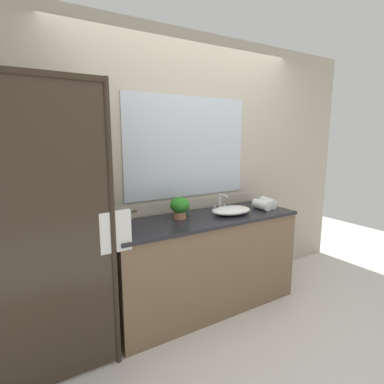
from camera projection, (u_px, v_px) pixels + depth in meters
name	position (u px, v px, depth m)	size (l,w,h in m)	color
ground_plane	(205.00, 307.00, 2.98)	(8.00, 8.00, 0.00)	silver
wall_back_with_mirror	(187.00, 170.00, 3.03)	(4.40, 0.06, 2.60)	#B2A893
vanity_cabinet	(205.00, 263.00, 2.90)	(1.80, 0.58, 0.90)	brown
shower_enclosure	(59.00, 232.00, 1.98)	(1.20, 0.59, 2.00)	#2D2319
sink_basin	(231.00, 210.00, 2.93)	(0.40, 0.28, 0.07)	white
faucet	(220.00, 205.00, 3.07)	(0.17, 0.13, 0.17)	silver
potted_plant	(180.00, 207.00, 2.75)	(0.18, 0.18, 0.20)	#B77A51
amenity_bottle_conditioner	(123.00, 228.00, 2.33)	(0.03, 0.03, 0.09)	silver
amenity_bottle_body_wash	(188.00, 210.00, 2.89)	(0.03, 0.03, 0.09)	#4C7056
rolled_towel_near_edge	(268.00, 203.00, 3.18)	(0.10, 0.10, 0.20)	white
rolled_towel_middle	(262.00, 205.00, 3.10)	(0.10, 0.10, 0.20)	white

